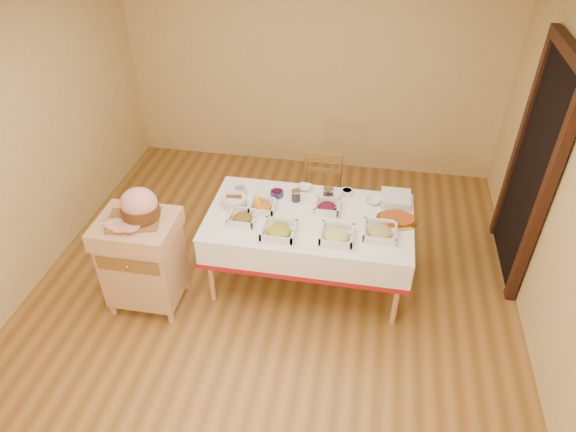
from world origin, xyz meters
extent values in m
plane|color=olive|center=(0.00, 0.00, 0.00)|extent=(5.00, 5.00, 0.00)
plane|color=white|center=(0.00, 0.00, 2.60)|extent=(5.00, 5.00, 0.00)
plane|color=tan|center=(0.00, 2.50, 1.30)|extent=(4.50, 0.00, 4.50)
plane|color=tan|center=(-2.25, 0.00, 1.30)|extent=(0.00, 5.00, 5.00)
plane|color=tan|center=(2.25, 0.00, 1.30)|extent=(0.00, 5.00, 5.00)
cube|color=black|center=(2.21, 0.90, 1.05)|extent=(0.06, 0.90, 2.10)
cube|color=#321810|center=(2.19, 0.40, 1.05)|extent=(0.08, 0.10, 2.10)
cube|color=#321810|center=(2.19, 1.40, 1.05)|extent=(0.08, 0.10, 2.10)
cube|color=#321810|center=(2.19, 0.90, 2.15)|extent=(0.08, 1.10, 0.10)
cube|color=tan|center=(0.30, 0.30, 0.73)|extent=(1.80, 1.00, 0.04)
cylinder|color=tan|center=(-0.52, -0.12, 0.35)|extent=(0.05, 0.05, 0.71)
cylinder|color=tan|center=(-0.52, 0.72, 0.35)|extent=(0.05, 0.05, 0.71)
cylinder|color=tan|center=(1.12, -0.12, 0.35)|extent=(0.05, 0.05, 0.71)
cylinder|color=tan|center=(1.12, 0.72, 0.35)|extent=(0.05, 0.05, 0.71)
cube|color=white|center=(0.30, 0.30, 0.76)|extent=(1.82, 1.02, 0.01)
cube|color=tan|center=(-1.08, -0.24, 0.43)|extent=(0.61, 0.50, 0.65)
cube|color=tan|center=(-1.08, -0.24, 0.84)|extent=(0.65, 0.55, 0.16)
cube|color=brown|center=(-1.08, -0.49, 0.65)|extent=(0.54, 0.01, 0.13)
sphere|color=gold|center=(-1.08, -0.50, 0.65)|extent=(0.03, 0.03, 0.03)
cylinder|color=tan|center=(-1.35, -0.45, 0.05)|extent=(0.05, 0.05, 0.11)
cylinder|color=tan|center=(-1.35, -0.02, 0.05)|extent=(0.05, 0.05, 0.11)
cylinder|color=tan|center=(-0.81, -0.45, 0.05)|extent=(0.05, 0.05, 0.11)
cylinder|color=tan|center=(-0.81, -0.02, 0.05)|extent=(0.05, 0.05, 0.11)
cube|color=brown|center=(0.32, 1.00, 0.45)|extent=(0.41, 0.39, 0.03)
cylinder|color=brown|center=(0.14, 0.82, 0.22)|extent=(0.04, 0.04, 0.44)
cylinder|color=brown|center=(0.14, 1.17, 0.22)|extent=(0.04, 0.04, 0.44)
cylinder|color=brown|center=(0.49, 0.82, 0.22)|extent=(0.04, 0.04, 0.44)
cylinder|color=brown|center=(0.49, 1.17, 0.22)|extent=(0.04, 0.04, 0.44)
cylinder|color=brown|center=(0.14, 1.17, 0.67)|extent=(0.04, 0.04, 0.47)
cylinder|color=brown|center=(0.49, 1.17, 0.67)|extent=(0.04, 0.04, 0.47)
cube|color=brown|center=(0.32, 1.17, 0.87)|extent=(0.37, 0.03, 0.09)
cube|color=brown|center=(-1.08, -0.24, 0.94)|extent=(0.41, 0.33, 0.03)
ellipsoid|color=pink|center=(-1.03, -0.20, 1.08)|extent=(0.31, 0.28, 0.26)
cylinder|color=#502E12|center=(-1.03, -0.20, 1.01)|extent=(0.31, 0.31, 0.10)
cube|color=silver|center=(-1.13, -0.40, 0.95)|extent=(0.26, 0.11, 0.00)
cylinder|color=silver|center=(-1.16, -0.29, 0.96)|extent=(0.30, 0.09, 0.01)
cube|color=silver|center=(-0.27, 0.13, 0.77)|extent=(0.23, 0.23, 0.01)
ellipsoid|color=#A91C13|center=(-0.27, 0.13, 0.79)|extent=(0.18, 0.18, 0.06)
cylinder|color=silver|center=(-0.21, 0.10, 0.79)|extent=(0.14, 0.01, 0.10)
cube|color=silver|center=(0.08, 0.00, 0.77)|extent=(0.28, 0.28, 0.02)
ellipsoid|color=orange|center=(0.08, 0.00, 0.79)|extent=(0.21, 0.21, 0.07)
cylinder|color=silver|center=(0.14, -0.03, 0.80)|extent=(0.16, 0.01, 0.11)
cube|color=silver|center=(0.57, 0.03, 0.77)|extent=(0.28, 0.28, 0.02)
ellipsoid|color=#D8C773|center=(0.57, 0.03, 0.79)|extent=(0.21, 0.21, 0.07)
cylinder|color=silver|center=(0.63, 0.00, 0.80)|extent=(0.15, 0.01, 0.11)
cube|color=silver|center=(0.92, 0.15, 0.77)|extent=(0.28, 0.28, 0.01)
ellipsoid|color=tan|center=(0.92, 0.15, 0.79)|extent=(0.21, 0.21, 0.07)
cylinder|color=silver|center=(0.98, 0.12, 0.79)|extent=(0.14, 0.01, 0.11)
cube|color=silver|center=(-0.13, 0.32, 0.77)|extent=(0.22, 0.22, 0.02)
ellipsoid|color=orange|center=(-0.13, 0.32, 0.79)|extent=(0.17, 0.17, 0.06)
cylinder|color=silver|center=(-0.08, 0.30, 0.80)|extent=(0.15, 0.01, 0.11)
cube|color=silver|center=(0.44, 0.42, 0.77)|extent=(0.23, 0.23, 0.02)
ellipsoid|color=#560A23|center=(0.44, 0.42, 0.79)|extent=(0.17, 0.17, 0.06)
cylinder|color=silver|center=(0.49, 0.40, 0.80)|extent=(0.15, 0.01, 0.11)
cylinder|color=silver|center=(-0.39, 0.55, 0.79)|extent=(0.13, 0.13, 0.06)
cylinder|color=black|center=(-0.39, 0.55, 0.81)|extent=(0.10, 0.10, 0.02)
cylinder|color=navy|center=(-0.05, 0.56, 0.79)|extent=(0.12, 0.12, 0.05)
cylinder|color=#560A23|center=(-0.05, 0.56, 0.80)|extent=(0.10, 0.10, 0.02)
cylinder|color=silver|center=(0.60, 0.70, 0.79)|extent=(0.11, 0.11, 0.05)
cylinder|color=orange|center=(0.60, 0.70, 0.80)|extent=(0.09, 0.09, 0.02)
imported|color=silver|center=(0.19, 0.72, 0.78)|extent=(0.15, 0.15, 0.03)
imported|color=silver|center=(0.85, 0.61, 0.78)|extent=(0.14, 0.14, 0.04)
cylinder|color=silver|center=(0.14, 0.52, 0.81)|extent=(0.08, 0.08, 0.10)
cylinder|color=silver|center=(0.14, 0.52, 0.86)|extent=(0.09, 0.09, 0.01)
cylinder|color=black|center=(0.14, 0.52, 0.80)|extent=(0.07, 0.07, 0.07)
cylinder|color=silver|center=(0.43, 0.58, 0.82)|extent=(0.10, 0.10, 0.12)
cylinder|color=silver|center=(0.43, 0.58, 0.88)|extent=(0.10, 0.10, 0.01)
cylinder|color=black|center=(0.43, 0.58, 0.80)|extent=(0.08, 0.08, 0.08)
cylinder|color=yellow|center=(-0.18, 0.35, 0.82)|extent=(0.05, 0.05, 0.13)
cone|color=yellow|center=(-0.18, 0.35, 0.91)|extent=(0.03, 0.03, 0.03)
cylinder|color=silver|center=(-0.40, 0.35, 0.80)|extent=(0.23, 0.23, 0.08)
cube|color=silver|center=(1.04, 0.65, 0.77)|extent=(0.27, 0.27, 0.01)
cube|color=silver|center=(1.04, 0.65, 0.78)|extent=(0.27, 0.27, 0.01)
cube|color=silver|center=(1.04, 0.65, 0.80)|extent=(0.27, 0.27, 0.01)
cube|color=silver|center=(1.04, 0.65, 0.82)|extent=(0.27, 0.27, 0.01)
cube|color=silver|center=(1.04, 0.65, 0.83)|extent=(0.27, 0.27, 0.01)
ellipsoid|color=gold|center=(1.06, 0.36, 0.78)|extent=(0.36, 0.26, 0.03)
ellipsoid|color=#B24713|center=(1.06, 0.36, 0.79)|extent=(0.31, 0.22, 0.04)
camera|label=1|loc=(0.76, -3.31, 3.48)|focal=32.00mm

